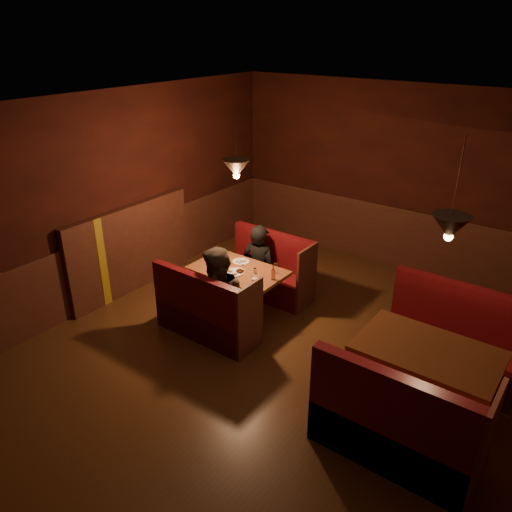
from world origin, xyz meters
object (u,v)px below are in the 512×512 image
Objects in this scene: main_bench_far at (270,275)px; main_bench_near at (205,316)px; main_table at (239,280)px; second_bench_far at (450,347)px; second_bench_near at (394,433)px; diner_a at (259,250)px; diner_b at (218,283)px; second_table at (425,365)px.

main_bench_far and main_bench_near have the same top height.
main_bench_far reaches higher than main_table.
second_bench_far is at bearing 22.32° from main_bench_near.
main_bench_near is 2.76m from second_bench_near.
main_bench_far is 2.72m from second_bench_far.
main_bench_near is 1.36m from diner_a.
main_table is 0.86× the size of diner_a.
second_bench_far is 2.79m from diner_b.
second_table is 0.90× the size of second_bench_far.
main_bench_far is 0.88× the size of diner_b.
diner_b reaches higher than main_bench_far.
main_table is 0.91× the size of main_bench_near.
main_bench_near is 0.92× the size of second_bench_near.
diner_a is (-0.09, -0.14, 0.43)m from main_bench_far.
second_bench_far and second_bench_near have the same top height.
main_table is 0.80× the size of diner_b.
diner_b reaches higher than second_bench_far.
second_bench_near is at bearing 1.74° from diner_b.
main_table is 2.76m from second_bench_far.
diner_a reaches higher than main_bench_far.
second_table is 2.56m from diner_b.
main_bench_far is at bearing 144.47° from second_bench_near.
diner_b is (-2.54, -0.19, 0.21)m from second_table.
diner_a is at bearing 116.28° from diner_b.
diner_b is at bearing -158.66° from second_bench_far.
second_bench_near reaches higher than main_table.
main_table is 0.62m from diner_a.
second_table is at bearing -22.73° from main_bench_far.
second_bench_near is (2.71, -1.93, 0.04)m from main_bench_far.
main_bench_far is 0.94× the size of diner_a.
second_bench_far is 1.00× the size of second_bench_near.
second_table is (2.69, -0.41, 0.05)m from main_table.
diner_a is (-0.09, 1.28, 0.43)m from main_bench_near.
second_bench_near is 3.35m from diner_a.
second_table is 0.84m from second_bench_far.
second_table is 2.94m from diner_a.
main_bench_far is 2.91m from second_table.
second_bench_near is 2.68m from diner_b.
diner_a is 0.93× the size of diner_b.
second_bench_near is at bearing -10.72° from main_bench_near.
second_bench_far reaches higher than second_table.
main_table is at bearing 155.79° from second_bench_near.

